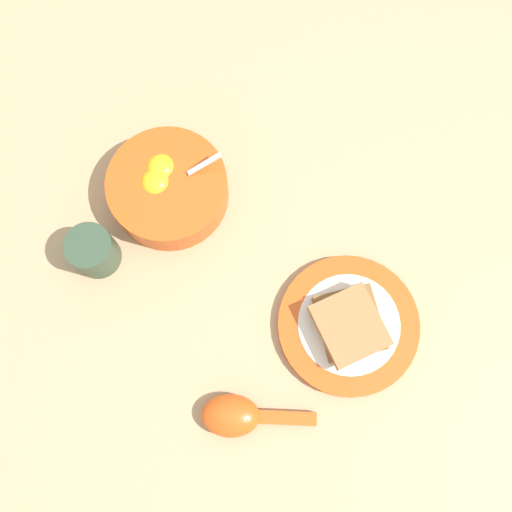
% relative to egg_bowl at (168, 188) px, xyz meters
% --- Properties ---
extents(ground_plane, '(3.00, 3.00, 0.00)m').
position_rel_egg_bowl_xyz_m(ground_plane, '(-0.14, -0.04, -0.03)').
color(ground_plane, tan).
extents(egg_bowl, '(0.17, 0.17, 0.08)m').
position_rel_egg_bowl_xyz_m(egg_bowl, '(0.00, 0.00, 0.00)').
color(egg_bowl, '#DB5119').
rests_on(egg_bowl, ground_plane).
extents(toast_plate, '(0.20, 0.20, 0.02)m').
position_rel_egg_bowl_xyz_m(toast_plate, '(-0.32, -0.04, -0.02)').
color(toast_plate, '#DB5119').
rests_on(toast_plate, ground_plane).
extents(toast_sandwich, '(0.12, 0.12, 0.03)m').
position_rel_egg_bowl_xyz_m(toast_sandwich, '(-0.32, -0.04, 0.00)').
color(toast_sandwich, brown).
rests_on(toast_sandwich, toast_plate).
extents(soup_spoon, '(0.14, 0.13, 0.04)m').
position_rel_egg_bowl_xyz_m(soup_spoon, '(-0.30, 0.15, -0.01)').
color(soup_spoon, '#DB5119').
rests_on(soup_spoon, ground_plane).
extents(drinking_cup, '(0.07, 0.07, 0.07)m').
position_rel_egg_bowl_xyz_m(drinking_cup, '(0.00, 0.14, 0.01)').
color(drinking_cup, '#334733').
rests_on(drinking_cup, ground_plane).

